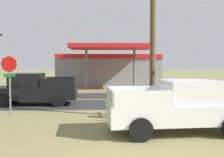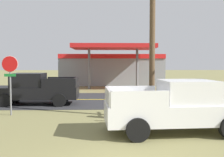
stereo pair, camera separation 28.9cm
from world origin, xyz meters
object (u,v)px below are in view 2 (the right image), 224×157
Objects in this scene: gas_station at (111,68)px; pickup_white_parked_on_lawn at (177,107)px; pickup_black_on_road at (35,89)px; utility_pole at (152,17)px; stop_sign at (10,75)px.

gas_station is 2.26× the size of pickup_white_parked_on_lawn.
utility_pole is at bearing -33.23° from pickup_black_on_road.
gas_station is 2.31× the size of pickup_black_on_road.
pickup_black_on_road is at bearing 84.40° from stop_sign.
gas_station is at bearing 71.15° from pickup_black_on_road.
pickup_white_parked_on_lawn is (7.34, -3.51, -1.06)m from stop_sign.
pickup_white_parked_on_lawn is 1.02× the size of pickup_black_on_road.
stop_sign is 0.57× the size of pickup_black_on_road.
gas_station reaches higher than pickup_black_on_road.
pickup_white_parked_on_lawn is at bearing -85.54° from gas_station.
gas_station is 16.32m from pickup_black_on_road.
stop_sign is at bearing 154.46° from pickup_white_parked_on_lawn.
utility_pole is 8.67m from pickup_black_on_road.
utility_pole is 1.65× the size of pickup_white_parked_on_lawn.
utility_pole reaches higher than gas_station.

